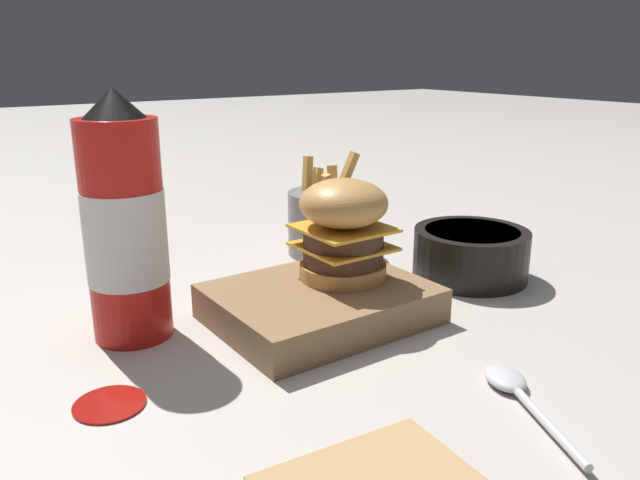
{
  "coord_description": "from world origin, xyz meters",
  "views": [
    {
      "loc": [
        -0.37,
        -0.49,
        0.27
      ],
      "look_at": [
        -0.03,
        0.0,
        0.09
      ],
      "focal_mm": 35.0,
      "sensor_mm": 36.0,
      "label": 1
    }
  ],
  "objects_px": {
    "serving_board": "(320,303)",
    "spoon": "(514,387)",
    "side_bowl": "(471,252)",
    "fries_basket": "(325,222)",
    "burger": "(343,228)",
    "ketchup_bottle": "(125,227)"
  },
  "relations": [
    {
      "from": "serving_board",
      "to": "fries_basket",
      "type": "distance_m",
      "value": 0.23
    },
    {
      "from": "fries_basket",
      "to": "spoon",
      "type": "distance_m",
      "value": 0.4
    },
    {
      "from": "fries_basket",
      "to": "burger",
      "type": "bearing_deg",
      "value": -119.9
    },
    {
      "from": "burger",
      "to": "spoon",
      "type": "xyz_separation_m",
      "value": [
        0.01,
        -0.22,
        -0.08
      ]
    },
    {
      "from": "serving_board",
      "to": "spoon",
      "type": "height_order",
      "value": "serving_board"
    },
    {
      "from": "burger",
      "to": "fries_basket",
      "type": "distance_m",
      "value": 0.2
    },
    {
      "from": "ketchup_bottle",
      "to": "fries_basket",
      "type": "distance_m",
      "value": 0.33
    },
    {
      "from": "spoon",
      "to": "serving_board",
      "type": "bearing_deg",
      "value": 36.77
    },
    {
      "from": "serving_board",
      "to": "fries_basket",
      "type": "xyz_separation_m",
      "value": [
        0.13,
        0.18,
        0.03
      ]
    },
    {
      "from": "serving_board",
      "to": "spoon",
      "type": "bearing_deg",
      "value": -78.01
    },
    {
      "from": "burger",
      "to": "fries_basket",
      "type": "height_order",
      "value": "same"
    },
    {
      "from": "fries_basket",
      "to": "side_bowl",
      "type": "bearing_deg",
      "value": -63.52
    },
    {
      "from": "burger",
      "to": "ketchup_bottle",
      "type": "xyz_separation_m",
      "value": [
        -0.21,
        0.07,
        0.02
      ]
    },
    {
      "from": "serving_board",
      "to": "side_bowl",
      "type": "bearing_deg",
      "value": -0.02
    },
    {
      "from": "serving_board",
      "to": "fries_basket",
      "type": "bearing_deg",
      "value": 53.27
    },
    {
      "from": "ketchup_bottle",
      "to": "fries_basket",
      "type": "relative_size",
      "value": 1.65
    },
    {
      "from": "burger",
      "to": "ketchup_bottle",
      "type": "height_order",
      "value": "ketchup_bottle"
    },
    {
      "from": "burger",
      "to": "serving_board",
      "type": "bearing_deg",
      "value": -165.66
    },
    {
      "from": "side_bowl",
      "to": "serving_board",
      "type": "bearing_deg",
      "value": 179.98
    },
    {
      "from": "fries_basket",
      "to": "spoon",
      "type": "xyz_separation_m",
      "value": [
        -0.09,
        -0.39,
        -0.04
      ]
    },
    {
      "from": "ketchup_bottle",
      "to": "side_bowl",
      "type": "relative_size",
      "value": 1.71
    },
    {
      "from": "spoon",
      "to": "fries_basket",
      "type": "bearing_deg",
      "value": 11.87
    }
  ]
}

